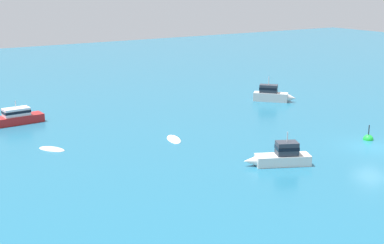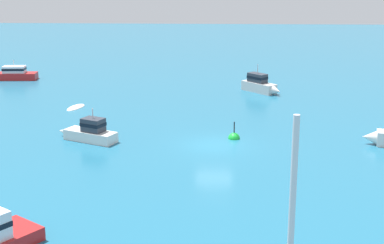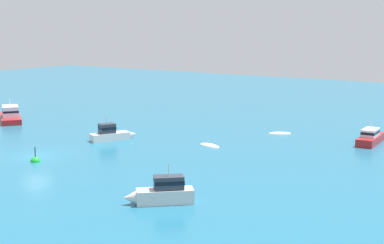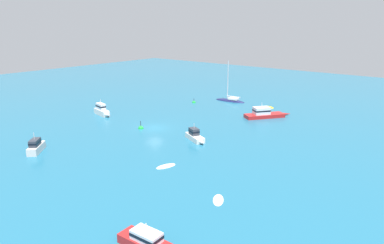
# 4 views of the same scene
# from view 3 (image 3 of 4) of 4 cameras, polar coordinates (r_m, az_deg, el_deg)

# --- Properties ---
(ground_plane) EXTENTS (160.00, 160.00, 0.00)m
(ground_plane) POSITION_cam_3_polar(r_m,az_deg,el_deg) (50.72, -15.36, -3.30)
(ground_plane) COLOR #1E607F
(rib) EXTENTS (2.68, 1.68, 0.38)m
(rib) POSITION_cam_3_polar(r_m,az_deg,el_deg) (53.00, 1.78, -2.39)
(rib) COLOR silver
(rib) RESTS_ON ground
(tender) EXTENTS (2.47, 2.08, 0.32)m
(tender) POSITION_cam_3_polar(r_m,az_deg,el_deg) (59.63, 8.79, -1.14)
(tender) COLOR silver
(tender) RESTS_ON ground
(launch) EXTENTS (7.77, 6.16, 2.70)m
(launch) POSITION_cam_3_polar(r_m,az_deg,el_deg) (69.65, -17.71, 0.66)
(launch) COLOR #B21E1E
(launch) RESTS_ON ground
(powerboat) EXTENTS (2.93, 4.68, 2.37)m
(powerboat) POSITION_cam_3_polar(r_m,az_deg,el_deg) (56.03, -8.11, -1.17)
(powerboat) COLOR silver
(powerboat) RESTS_ON ground
(powerboat_1) EXTENTS (3.97, 3.80, 2.65)m
(powerboat_1) POSITION_cam_3_polar(r_m,az_deg,el_deg) (36.09, -3.00, -7.03)
(powerboat_1) COLOR silver
(powerboat_1) RESTS_ON ground
(launch_1) EXTENTS (1.83, 6.31, 2.09)m
(launch_1) POSITION_cam_3_polar(r_m,az_deg,el_deg) (56.71, 17.47, -1.44)
(launch_1) COLOR #B21E1E
(launch_1) RESTS_ON ground
(channel_buoy) EXTENTS (0.84, 0.84, 1.64)m
(channel_buoy) POSITION_cam_3_polar(r_m,az_deg,el_deg) (48.65, -15.38, -3.84)
(channel_buoy) COLOR green
(channel_buoy) RESTS_ON ground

